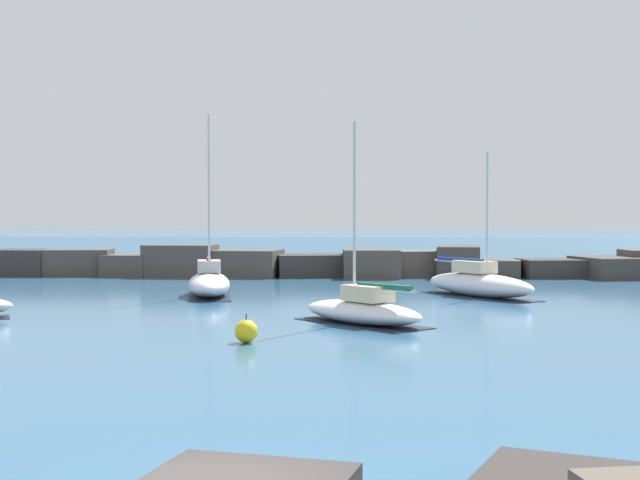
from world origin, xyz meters
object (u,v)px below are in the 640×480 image
(sailboat_moored_2, at_px, (363,310))
(sailboat_moored_3, at_px, (479,283))
(mooring_buoy_orange_near, at_px, (246,331))
(sailboat_moored_4, at_px, (209,282))

(sailboat_moored_2, height_order, sailboat_moored_3, sailboat_moored_2)
(sailboat_moored_3, relative_size, mooring_buoy_orange_near, 8.12)
(sailboat_moored_3, height_order, mooring_buoy_orange_near, sailboat_moored_3)
(sailboat_moored_2, distance_m, sailboat_moored_3, 13.90)
(mooring_buoy_orange_near, bearing_deg, sailboat_moored_3, 60.53)
(sailboat_moored_4, distance_m, mooring_buoy_orange_near, 18.15)
(sailboat_moored_4, relative_size, mooring_buoy_orange_near, 9.83)
(sailboat_moored_4, bearing_deg, sailboat_moored_3, 1.71)
(sailboat_moored_2, bearing_deg, mooring_buoy_orange_near, -125.31)
(mooring_buoy_orange_near, bearing_deg, sailboat_moored_2, 54.69)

